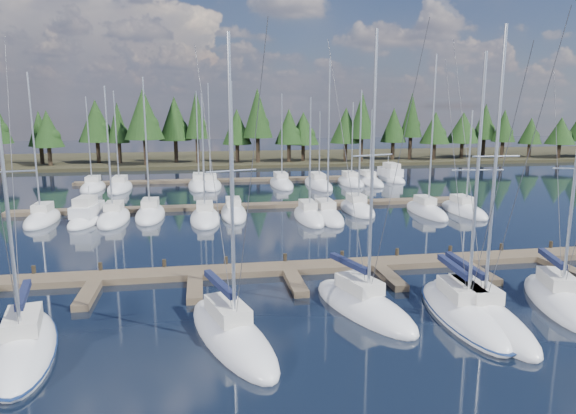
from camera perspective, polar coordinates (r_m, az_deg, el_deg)
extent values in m
plane|color=black|center=(45.63, -2.54, -2.46)|extent=(260.00, 260.00, 0.00)
cube|color=#2D2A19|center=(104.69, -6.58, 5.35)|extent=(220.00, 30.00, 0.60)
cube|color=brown|center=(34.13, -0.06, -6.81)|extent=(44.00, 2.00, 0.40)
cube|color=brown|center=(31.59, -21.39, -9.11)|extent=(0.90, 4.00, 0.40)
cube|color=brown|center=(30.88, -10.30, -8.96)|extent=(0.90, 4.00, 0.40)
cube|color=brown|center=(31.33, 0.86, -8.48)|extent=(0.90, 4.00, 0.40)
cube|color=brown|center=(32.89, 11.29, -7.74)|extent=(0.90, 4.00, 0.40)
cube|color=brown|center=(35.41, 20.47, -6.87)|extent=(0.90, 4.00, 0.40)
cube|color=brown|center=(38.71, 28.24, -6.00)|extent=(0.90, 4.00, 0.40)
cylinder|color=black|center=(36.19, -26.38, -6.54)|extent=(0.26, 0.26, 0.90)
cylinder|color=black|center=(35.22, -20.11, -6.51)|extent=(0.26, 0.26, 0.90)
cylinder|color=black|center=(34.69, -13.57, -6.40)|extent=(0.26, 0.26, 0.90)
cylinder|color=black|center=(34.61, -6.92, -6.20)|extent=(0.26, 0.26, 0.90)
cylinder|color=black|center=(35.00, -0.33, -5.92)|extent=(0.26, 0.26, 0.90)
cylinder|color=black|center=(35.83, 6.03, -5.58)|extent=(0.26, 0.26, 0.90)
cylinder|color=black|center=(37.07, 12.02, -5.19)|extent=(0.26, 0.26, 0.90)
cylinder|color=black|center=(38.69, 17.56, -4.79)|extent=(0.26, 0.26, 0.90)
cylinder|color=black|center=(40.64, 22.61, -4.38)|extent=(0.26, 0.26, 0.90)
cylinder|color=black|center=(42.88, 27.16, -3.98)|extent=(0.26, 0.26, 0.90)
cube|color=brown|center=(55.30, -3.81, 0.14)|extent=(50.00, 1.80, 0.40)
cube|color=brown|center=(74.96, -5.35, 3.02)|extent=(46.00, 1.80, 0.40)
ellipsoid|color=silver|center=(26.17, -27.25, -13.99)|extent=(4.25, 8.85, 1.90)
cube|color=beige|center=(26.10, -27.39, -11.21)|extent=(1.95, 2.95, 0.70)
cylinder|color=silver|center=(23.74, -28.92, 1.90)|extent=(0.19, 0.19, 12.95)
cylinder|color=silver|center=(26.79, -27.31, -8.91)|extent=(0.86, 3.69, 0.12)
cube|color=#131835|center=(26.75, -27.34, -8.61)|extent=(1.05, 3.57, 0.30)
cylinder|color=silver|center=(23.66, -29.07, 3.44)|extent=(2.32, 0.54, 0.07)
cylinder|color=#3F3F44|center=(25.97, -28.25, 2.30)|extent=(0.93, 4.45, 13.26)
ellipsoid|color=#0D1D44|center=(26.14, -27.27, -13.85)|extent=(4.42, 9.21, 0.18)
ellipsoid|color=silver|center=(24.80, -6.30, -14.16)|extent=(5.07, 9.60, 1.90)
cube|color=beige|center=(24.71, -6.73, -11.22)|extent=(2.18, 3.24, 0.70)
cylinder|color=silver|center=(22.25, -6.28, 2.38)|extent=(0.20, 0.20, 12.71)
cylinder|color=silver|center=(25.43, -7.62, -8.77)|extent=(1.28, 3.94, 0.12)
cube|color=#131835|center=(25.38, -7.63, -8.46)|extent=(1.45, 3.83, 0.30)
cylinder|color=silver|center=(22.16, -6.32, 4.01)|extent=(2.20, 0.72, 0.07)
cylinder|color=#3F3F44|center=(20.44, -4.36, 1.21)|extent=(1.18, 3.85, 13.02)
cylinder|color=#3F3F44|center=(24.57, -8.23, 2.81)|extent=(1.44, 4.74, 13.02)
ellipsoid|color=silver|center=(28.16, 8.35, -11.03)|extent=(5.06, 8.75, 1.90)
cube|color=beige|center=(28.05, 7.92, -8.48)|extent=(2.20, 2.98, 0.70)
cylinder|color=silver|center=(25.95, 9.36, 4.24)|extent=(0.20, 0.20, 13.33)
cylinder|color=silver|center=(28.59, 6.80, -6.49)|extent=(1.23, 3.53, 0.12)
cube|color=#131835|center=(28.55, 6.81, -6.20)|extent=(1.40, 3.44, 0.30)
cylinder|color=silver|center=(25.88, 9.40, 5.70)|extent=(2.28, 0.79, 0.07)
cylinder|color=#3F3F44|center=(24.56, 11.83, 3.41)|extent=(1.13, 3.45, 13.64)
cylinder|color=#3F3F44|center=(27.76, 6.63, 4.44)|extent=(1.38, 4.25, 13.64)
ellipsoid|color=silver|center=(28.50, 18.90, -11.26)|extent=(3.50, 9.24, 1.90)
cube|color=beige|center=(28.46, 18.68, -8.69)|extent=(1.77, 3.00, 0.70)
cylinder|color=silver|center=(26.31, 20.25, 2.55)|extent=(0.17, 0.17, 12.21)
cylinder|color=silver|center=(29.17, 17.92, -6.61)|extent=(0.42, 3.98, 0.12)
cube|color=#131835|center=(29.12, 17.93, -6.32)|extent=(0.63, 3.82, 0.30)
cylinder|color=silver|center=(26.23, 20.34, 3.87)|extent=(2.55, 0.26, 0.07)
cylinder|color=#3F3F44|center=(24.61, 22.14, 1.51)|extent=(0.32, 3.91, 12.51)
cylinder|color=#3F3F44|center=(28.49, 18.18, 2.99)|extent=(0.39, 4.81, 12.52)
ellipsoid|color=#0D1D44|center=(28.47, 18.91, -11.13)|extent=(3.64, 9.60, 0.18)
ellipsoid|color=silver|center=(28.84, 20.40, -11.09)|extent=(3.00, 10.33, 1.90)
cube|color=beige|center=(28.84, 20.08, -8.52)|extent=(1.57, 3.32, 0.70)
cylinder|color=silver|center=(26.56, 22.01, 3.81)|extent=(0.17, 0.17, 13.40)
cylinder|color=silver|center=(29.64, 19.08, -6.39)|extent=(0.27, 4.51, 0.12)
cube|color=#131835|center=(29.60, 19.10, -6.12)|extent=(0.49, 4.31, 0.30)
cylinder|color=silver|center=(26.49, 22.12, 5.25)|extent=(2.40, 0.15, 0.07)
cylinder|color=#3F3F44|center=(24.70, 24.48, 2.77)|extent=(0.18, 4.43, 13.71)
cylinder|color=#3F3F44|center=(28.95, 19.36, 4.23)|extent=(0.21, 5.46, 13.72)
ellipsoid|color=silver|center=(32.17, 27.80, -9.38)|extent=(4.67, 8.51, 1.90)
cube|color=beige|center=(32.15, 27.74, -7.12)|extent=(2.04, 2.88, 0.70)
cylinder|color=silver|center=(30.24, 29.23, 2.62)|extent=(0.20, 0.20, 11.96)
cylinder|color=silver|center=(32.82, 27.26, -5.36)|extent=(1.13, 3.47, 0.12)
cube|color=#131835|center=(32.78, 27.28, -5.11)|extent=(1.30, 3.38, 0.30)
cylinder|color=silver|center=(30.17, 29.34, 3.74)|extent=(2.16, 0.69, 0.07)
cylinder|color=#3F3F44|center=(32.24, 27.78, 2.93)|extent=(1.25, 4.18, 12.27)
ellipsoid|color=silver|center=(53.67, -25.62, -1.33)|extent=(2.60, 7.71, 1.90)
cube|color=beige|center=(53.81, -25.61, 0.00)|extent=(1.43, 2.47, 0.70)
cylinder|color=silver|center=(52.36, -26.39, 6.30)|extent=(0.16, 0.16, 12.71)
ellipsoid|color=silver|center=(51.67, -18.77, -1.27)|extent=(2.77, 8.43, 1.90)
cube|color=beige|center=(51.84, -18.78, 0.12)|extent=(1.52, 2.70, 0.70)
cylinder|color=silver|center=(50.32, -19.32, 6.01)|extent=(0.16, 0.16, 11.54)
ellipsoid|color=silver|center=(52.35, -15.04, -0.90)|extent=(2.76, 8.57, 1.90)
cube|color=beige|center=(52.54, -15.07, 0.48)|extent=(1.52, 2.74, 0.70)
cylinder|color=silver|center=(50.97, -15.49, 6.77)|extent=(0.16, 0.16, 12.39)
ellipsoid|color=silver|center=(49.54, -9.19, -1.33)|extent=(2.82, 8.12, 1.90)
cube|color=beige|center=(49.70, -9.24, 0.12)|extent=(1.55, 2.60, 0.70)
cylinder|color=silver|center=(48.18, -9.42, 5.90)|extent=(0.16, 0.16, 10.90)
ellipsoid|color=silver|center=(51.41, -6.05, -0.79)|extent=(2.52, 8.49, 1.90)
cube|color=beige|center=(51.59, -6.11, 0.61)|extent=(1.38, 2.72, 0.70)
cylinder|color=silver|center=(50.02, -6.18, 6.84)|extent=(0.16, 0.16, 12.06)
ellipsoid|color=silver|center=(49.55, 2.31, -1.19)|extent=(2.46, 8.47, 1.90)
cube|color=beige|center=(49.72, 2.22, 0.27)|extent=(1.35, 2.71, 0.70)
cylinder|color=silver|center=(48.21, 2.47, 5.83)|extent=(0.16, 0.16, 10.54)
ellipsoid|color=silver|center=(50.14, 4.27, -1.06)|extent=(2.69, 9.02, 1.90)
cube|color=beige|center=(50.33, 4.17, 0.38)|extent=(1.48, 2.89, 0.70)
cylinder|color=silver|center=(48.65, 4.54, 7.90)|extent=(0.16, 0.16, 14.01)
ellipsoid|color=silver|center=(53.75, 7.69, -0.31)|extent=(2.81, 8.07, 1.90)
cube|color=beige|center=(53.90, 7.59, 1.03)|extent=(1.55, 2.58, 0.70)
cylinder|color=silver|center=(52.47, 8.00, 6.58)|extent=(0.16, 0.16, 11.30)
ellipsoid|color=silver|center=(53.93, 15.11, -0.56)|extent=(2.43, 8.44, 1.90)
cube|color=beige|center=(54.08, 14.99, 0.78)|extent=(1.34, 2.70, 0.70)
cylinder|color=silver|center=(52.55, 15.75, 8.09)|extent=(0.16, 0.16, 14.61)
ellipsoid|color=silver|center=(55.47, 18.93, -0.46)|extent=(2.60, 8.34, 1.90)
cube|color=beige|center=(55.61, 18.80, 0.84)|extent=(1.43, 2.67, 0.70)
cylinder|color=silver|center=(54.32, 19.50, 5.16)|extent=(0.16, 0.16, 9.34)
ellipsoid|color=silver|center=(72.07, -20.85, 1.97)|extent=(2.89, 7.83, 1.90)
cube|color=beige|center=(72.29, -20.85, 2.96)|extent=(1.59, 2.50, 0.70)
cylinder|color=silver|center=(71.04, -21.26, 6.95)|extent=(0.16, 0.16, 10.94)
ellipsoid|color=silver|center=(70.81, -18.16, 1.99)|extent=(2.92, 9.26, 1.90)
cube|color=beige|center=(71.09, -18.16, 3.01)|extent=(1.61, 2.96, 0.70)
cylinder|color=silver|center=(69.67, -18.55, 7.36)|extent=(0.16, 0.16, 11.66)
ellipsoid|color=silver|center=(70.83, -9.84, 2.39)|extent=(2.89, 10.83, 1.90)
cube|color=beige|center=(71.20, -9.87, 3.41)|extent=(1.59, 3.47, 0.70)
cylinder|color=silver|center=(69.61, -10.03, 7.77)|extent=(0.16, 0.16, 11.67)
ellipsoid|color=silver|center=(70.02, -8.58, 2.33)|extent=(2.88, 8.82, 1.90)
cube|color=beige|center=(70.29, -8.61, 3.35)|extent=(1.58, 2.82, 0.70)
cylinder|color=silver|center=(68.86, -8.75, 8.18)|extent=(0.16, 0.16, 12.66)
ellipsoid|color=silver|center=(70.91, -0.75, 2.56)|extent=(2.90, 10.42, 1.90)
cube|color=beige|center=(71.25, -0.82, 3.58)|extent=(1.59, 3.34, 0.70)
cylinder|color=silver|center=(69.72, -0.70, 7.82)|extent=(0.16, 0.16, 11.37)
ellipsoid|color=silver|center=(70.58, 3.37, 2.50)|extent=(2.99, 11.49, 1.90)
cube|color=beige|center=(70.97, 3.27, 3.53)|extent=(1.64, 3.68, 0.70)
cylinder|color=silver|center=(69.42, 3.52, 6.84)|extent=(0.16, 0.16, 9.08)
ellipsoid|color=silver|center=(72.61, 6.95, 2.68)|extent=(2.99, 8.33, 1.90)
cube|color=beige|center=(72.85, 6.88, 3.66)|extent=(1.64, 2.67, 0.70)
cylinder|color=silver|center=(71.59, 7.16, 7.36)|extent=(0.16, 0.16, 10.24)
ellipsoid|color=silver|center=(73.92, 8.94, 2.78)|extent=(2.75, 10.36, 1.90)
cube|color=beige|center=(74.25, 8.84, 3.75)|extent=(1.51, 3.31, 0.70)
cylinder|color=silver|center=(72.85, 9.20, 7.00)|extent=(0.16, 0.16, 9.30)
ellipsoid|color=silver|center=(52.19, -21.34, -1.38)|extent=(3.60, 8.20, 1.59)
cube|color=silver|center=(51.98, -21.42, -0.25)|extent=(2.50, 4.57, 1.06)
cube|color=beige|center=(51.46, -21.63, 0.62)|extent=(1.78, 2.93, 0.79)
cylinder|color=silver|center=(52.48, -21.25, 1.43)|extent=(0.09, 0.09, 1.41)
ellipsoid|color=silver|center=(77.43, 11.25, 3.04)|extent=(3.37, 8.61, 1.69)
cube|color=silver|center=(77.28, 11.28, 3.86)|extent=(2.42, 4.77, 1.12)
cube|color=beige|center=(76.79, 11.44, 4.51)|extent=(1.74, 3.05, 0.84)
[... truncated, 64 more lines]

